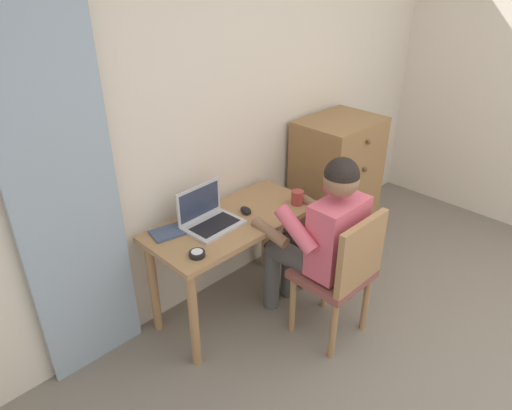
% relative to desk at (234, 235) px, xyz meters
% --- Properties ---
extents(wall_back, '(4.80, 0.05, 2.50)m').
position_rel_desk_xyz_m(wall_back, '(0.35, 0.33, 0.66)').
color(wall_back, beige).
rests_on(wall_back, ground_plane).
extents(curtain_panel, '(0.55, 0.03, 2.28)m').
position_rel_desk_xyz_m(curtain_panel, '(-0.89, 0.26, 0.55)').
color(curtain_panel, '#8EA3B7').
rests_on(curtain_panel, ground_plane).
extents(desk, '(1.12, 0.52, 0.71)m').
position_rel_desk_xyz_m(desk, '(0.00, 0.00, 0.00)').
color(desk, '#9E754C').
rests_on(desk, ground_plane).
extents(dresser, '(0.63, 0.51, 1.09)m').
position_rel_desk_xyz_m(dresser, '(1.13, 0.03, -0.05)').
color(dresser, olive).
rests_on(dresser, ground_plane).
extents(chair, '(0.42, 0.40, 0.90)m').
position_rel_desk_xyz_m(chair, '(0.28, -0.65, -0.08)').
color(chair, brown).
rests_on(chair, ground_plane).
extents(person_seated, '(0.53, 0.59, 1.22)m').
position_rel_desk_xyz_m(person_seated, '(0.28, -0.47, 0.10)').
color(person_seated, '#4C4C4C').
rests_on(person_seated, ground_plane).
extents(laptop, '(0.35, 0.27, 0.24)m').
position_rel_desk_xyz_m(laptop, '(-0.15, 0.06, 0.17)').
color(laptop, '#B7BABF').
rests_on(laptop, desk).
extents(computer_mouse, '(0.09, 0.11, 0.03)m').
position_rel_desk_xyz_m(computer_mouse, '(0.11, 0.00, 0.14)').
color(computer_mouse, black).
rests_on(computer_mouse, desk).
extents(desk_clock, '(0.09, 0.09, 0.03)m').
position_rel_desk_xyz_m(desk_clock, '(-0.41, -0.16, 0.14)').
color(desk_clock, black).
rests_on(desk_clock, desk).
extents(notebook_pad, '(0.24, 0.19, 0.01)m').
position_rel_desk_xyz_m(notebook_pad, '(-0.38, 0.15, 0.13)').
color(notebook_pad, '#3D4C6B').
rests_on(notebook_pad, desk).
extents(coffee_mug, '(0.12, 0.08, 0.09)m').
position_rel_desk_xyz_m(coffee_mug, '(0.44, -0.15, 0.17)').
color(coffee_mug, '#9E3D38').
rests_on(coffee_mug, desk).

